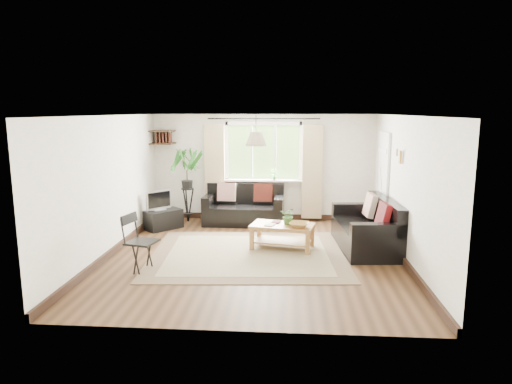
# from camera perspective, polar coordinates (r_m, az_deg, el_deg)

# --- Properties ---
(floor) EXTENTS (5.50, 5.50, 0.00)m
(floor) POSITION_cam_1_polar(r_m,az_deg,el_deg) (7.97, -0.21, -7.96)
(floor) COLOR #311D10
(floor) RESTS_ON ground
(ceiling) EXTENTS (5.50, 5.50, 0.00)m
(ceiling) POSITION_cam_1_polar(r_m,az_deg,el_deg) (7.58, -0.22, 9.56)
(ceiling) COLOR white
(ceiling) RESTS_ON floor
(wall_back) EXTENTS (5.00, 0.02, 2.40)m
(wall_back) POSITION_cam_1_polar(r_m,az_deg,el_deg) (10.40, 0.94, 3.10)
(wall_back) COLOR silver
(wall_back) RESTS_ON floor
(wall_front) EXTENTS (5.00, 0.02, 2.40)m
(wall_front) POSITION_cam_1_polar(r_m,az_deg,el_deg) (5.01, -2.63, -4.67)
(wall_front) COLOR silver
(wall_front) RESTS_ON floor
(wall_left) EXTENTS (0.02, 5.50, 2.40)m
(wall_left) POSITION_cam_1_polar(r_m,az_deg,el_deg) (8.26, -17.78, 0.76)
(wall_left) COLOR silver
(wall_left) RESTS_ON floor
(wall_right) EXTENTS (0.02, 5.50, 2.40)m
(wall_right) POSITION_cam_1_polar(r_m,az_deg,el_deg) (7.90, 18.18, 0.33)
(wall_right) COLOR silver
(wall_right) RESTS_ON floor
(rug) EXTENTS (3.52, 3.08, 0.02)m
(rug) POSITION_cam_1_polar(r_m,az_deg,el_deg) (8.04, -1.04, -7.73)
(rug) COLOR #BEB593
(rug) RESTS_ON floor
(window) EXTENTS (2.50, 0.16, 2.16)m
(window) POSITION_cam_1_polar(r_m,az_deg,el_deg) (10.32, 0.94, 5.00)
(window) COLOR white
(window) RESTS_ON wall_back
(door) EXTENTS (0.06, 0.96, 2.06)m
(door) POSITION_cam_1_polar(r_m,az_deg,el_deg) (9.56, 15.52, 0.89)
(door) COLOR silver
(door) RESTS_ON wall_right
(corner_shelf) EXTENTS (0.50, 0.50, 0.34)m
(corner_shelf) POSITION_cam_1_polar(r_m,az_deg,el_deg) (10.46, -11.61, 6.73)
(corner_shelf) COLOR black
(corner_shelf) RESTS_ON wall_back
(pendant_lamp) EXTENTS (0.36, 0.36, 0.54)m
(pendant_lamp) POSITION_cam_1_polar(r_m,az_deg,el_deg) (7.99, 0.00, 7.08)
(pendant_lamp) COLOR beige
(pendant_lamp) RESTS_ON ceiling
(wall_sconce) EXTENTS (0.12, 0.12, 0.28)m
(wall_sconce) POSITION_cam_1_polar(r_m,az_deg,el_deg) (8.10, 17.40, 4.46)
(wall_sconce) COLOR beige
(wall_sconce) RESTS_ON wall_right
(sofa_back) EXTENTS (1.76, 0.91, 0.82)m
(sofa_back) POSITION_cam_1_polar(r_m,az_deg,el_deg) (10.08, -1.53, -1.70)
(sofa_back) COLOR black
(sofa_back) RESTS_ON floor
(sofa_right) EXTENTS (1.91, 1.07, 0.87)m
(sofa_right) POSITION_cam_1_polar(r_m,az_deg,el_deg) (8.50, 13.56, -4.06)
(sofa_right) COLOR black
(sofa_right) RESTS_ON floor
(coffee_table) EXTENTS (1.21, 0.82, 0.45)m
(coffee_table) POSITION_cam_1_polar(r_m,az_deg,el_deg) (8.31, 3.31, -5.59)
(coffee_table) COLOR brown
(coffee_table) RESTS_ON floor
(table_plant) EXTENTS (0.35, 0.33, 0.32)m
(table_plant) POSITION_cam_1_polar(r_m,az_deg,el_deg) (8.24, 4.10, -2.97)
(table_plant) COLOR #366227
(table_plant) RESTS_ON coffee_table
(bowl) EXTENTS (0.42, 0.42, 0.08)m
(bowl) POSITION_cam_1_polar(r_m,az_deg,el_deg) (8.08, 5.41, -4.10)
(bowl) COLOR olive
(bowl) RESTS_ON coffee_table
(book_a) EXTENTS (0.21, 0.25, 0.02)m
(book_a) POSITION_cam_1_polar(r_m,az_deg,el_deg) (8.22, 1.25, -4.05)
(book_a) COLOR white
(book_a) RESTS_ON coffee_table
(book_b) EXTENTS (0.19, 0.23, 0.02)m
(book_b) POSITION_cam_1_polar(r_m,az_deg,el_deg) (8.41, 2.03, -3.71)
(book_b) COLOR #4F221F
(book_b) RESTS_ON coffee_table
(tv_stand) EXTENTS (0.82, 0.84, 0.40)m
(tv_stand) POSITION_cam_1_polar(r_m,az_deg,el_deg) (9.88, -11.50, -3.38)
(tv_stand) COLOR black
(tv_stand) RESTS_ON floor
(tv) EXTENTS (0.54, 0.55, 0.44)m
(tv) POSITION_cam_1_polar(r_m,az_deg,el_deg) (9.81, -12.07, -0.96)
(tv) COLOR #A5A5AA
(tv) RESTS_ON tv_stand
(palm_stand) EXTENTS (0.82, 0.82, 1.65)m
(palm_stand) POSITION_cam_1_polar(r_m,az_deg,el_deg) (10.31, -8.59, 0.82)
(palm_stand) COLOR black
(palm_stand) RESTS_ON floor
(folding_chair) EXTENTS (0.56, 0.56, 0.90)m
(folding_chair) POSITION_cam_1_polar(r_m,az_deg,el_deg) (7.34, -14.05, -6.21)
(folding_chair) COLOR black
(folding_chair) RESTS_ON floor
(sill_plant) EXTENTS (0.14, 0.10, 0.27)m
(sill_plant) POSITION_cam_1_polar(r_m,az_deg,el_deg) (10.29, 2.29, 2.25)
(sill_plant) COLOR #2D6023
(sill_plant) RESTS_ON window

